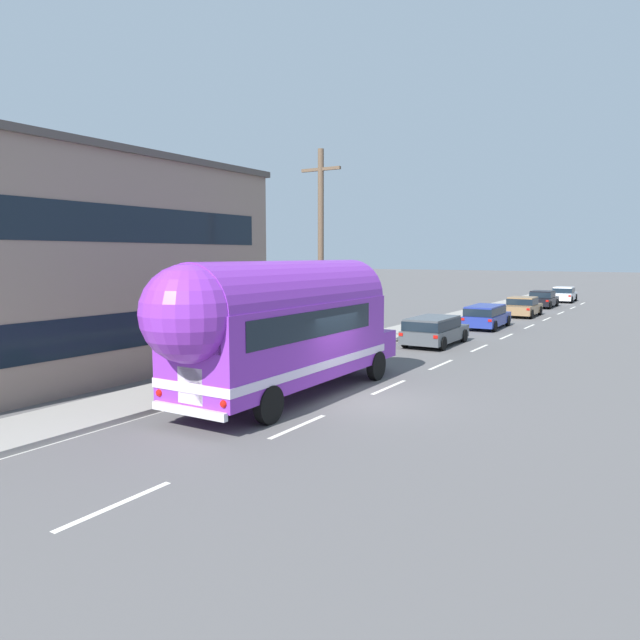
# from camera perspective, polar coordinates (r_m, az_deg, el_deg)

# --- Properties ---
(ground_plane) EXTENTS (300.00, 300.00, 0.00)m
(ground_plane) POSITION_cam_1_polar(r_m,az_deg,el_deg) (17.63, 3.77, -7.78)
(ground_plane) COLOR #565454
(lane_markings) EXTENTS (4.12, 80.00, 0.01)m
(lane_markings) POSITION_cam_1_polar(r_m,az_deg,el_deg) (30.03, 10.61, -2.00)
(lane_markings) COLOR silver
(lane_markings) RESTS_ON ground
(sidewalk_slab) EXTENTS (2.51, 90.00, 0.15)m
(sidewalk_slab) POSITION_cam_1_polar(r_m,az_deg,el_deg) (28.70, 4.15, -2.15)
(sidewalk_slab) COLOR gray
(sidewalk_slab) RESTS_ON ground
(roadside_building) EXTENTS (11.56, 15.99, 7.84)m
(roadside_building) POSITION_cam_1_polar(r_m,az_deg,el_deg) (24.88, -27.10, 4.78)
(roadside_building) COLOR gray
(roadside_building) RESTS_ON ground
(utility_pole) EXTENTS (1.80, 0.24, 8.50)m
(utility_pole) POSITION_cam_1_polar(r_m,az_deg,el_deg) (24.00, 0.08, 6.63)
(utility_pole) COLOR brown
(utility_pole) RESTS_ON ground
(painted_bus) EXTENTS (2.72, 10.77, 4.12)m
(painted_bus) POSITION_cam_1_polar(r_m,az_deg,el_deg) (17.25, -3.91, -0.31)
(painted_bus) COLOR purple
(painted_bus) RESTS_ON ground
(car_lead) EXTENTS (2.08, 4.52, 1.37)m
(car_lead) POSITION_cam_1_polar(r_m,az_deg,el_deg) (28.52, 10.98, -0.84)
(car_lead) COLOR #474C51
(car_lead) RESTS_ON ground
(car_second) EXTENTS (2.02, 4.71, 1.37)m
(car_second) POSITION_cam_1_polar(r_m,az_deg,el_deg) (35.85, 15.79, 0.48)
(car_second) COLOR navy
(car_second) RESTS_ON ground
(car_third) EXTENTS (2.09, 4.41, 1.37)m
(car_third) POSITION_cam_1_polar(r_m,az_deg,el_deg) (43.71, 19.04, 1.30)
(car_third) COLOR olive
(car_third) RESTS_ON ground
(car_fourth) EXTENTS (1.96, 4.41, 1.37)m
(car_fourth) POSITION_cam_1_polar(r_m,az_deg,el_deg) (51.84, 20.76, 1.97)
(car_fourth) COLOR black
(car_fourth) RESTS_ON ground
(car_fifth) EXTENTS (2.06, 4.50, 1.37)m
(car_fifth) POSITION_cam_1_polar(r_m,az_deg,el_deg) (58.66, 22.55, 2.36)
(car_fifth) COLOR white
(car_fifth) RESTS_ON ground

